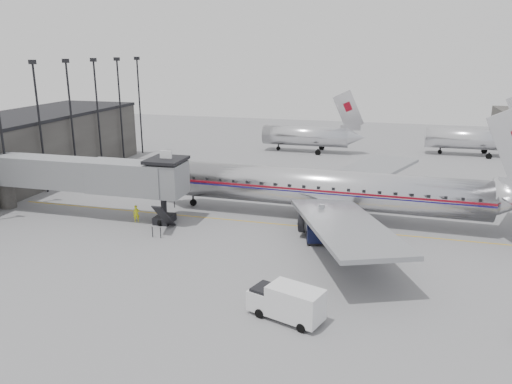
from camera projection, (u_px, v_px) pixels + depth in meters
ground at (245, 245)px, 43.28m from camera, size 160.00×160.00×0.00m
apron_line at (292, 225)px, 48.10m from camera, size 60.00×0.15×0.01m
jet_bridge at (95, 176)px, 49.72m from camera, size 21.00×6.20×7.10m
floodlight_masts at (56, 118)px, 59.95m from camera, size 0.90×42.25×15.25m
distant_aircraft_near at (306, 135)px, 81.95m from camera, size 16.39×3.20×10.26m
distant_aircraft_mid at (473, 138)px, 79.13m from camera, size 16.39×3.20×10.26m
airliner at (333, 189)px, 49.15m from camera, size 38.49×35.65×12.17m
service_van at (287, 302)px, 31.14m from camera, size 5.16×3.32×2.27m
baggage_cart_navy at (318, 235)px, 43.41m from camera, size 2.17×1.83×1.49m
ramp_worker at (136, 214)px, 48.85m from camera, size 0.73×0.65×1.69m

